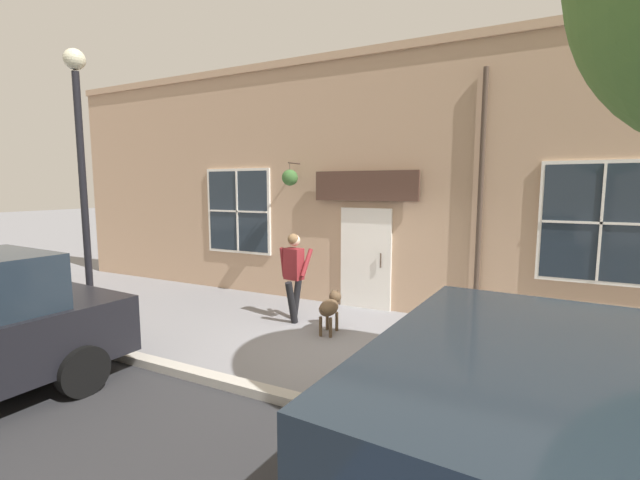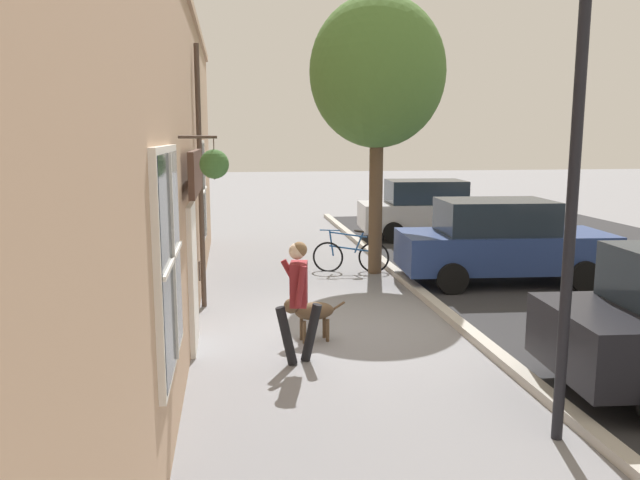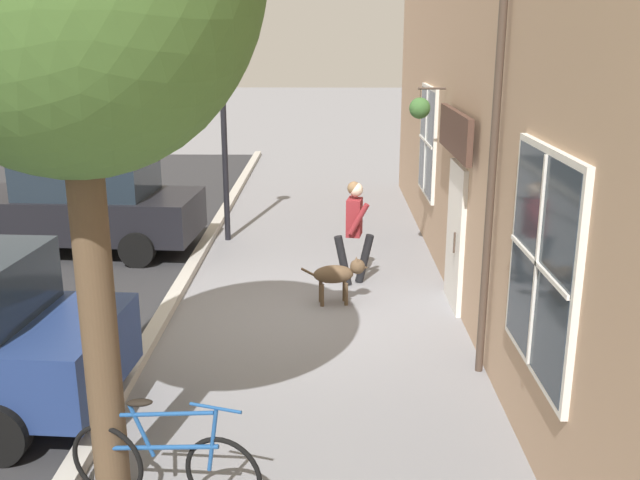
# 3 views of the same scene
# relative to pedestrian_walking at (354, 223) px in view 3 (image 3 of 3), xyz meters

# --- Properties ---
(ground_plane) EXTENTS (90.00, 90.00, 0.00)m
(ground_plane) POSITION_rel_pedestrian_walking_xyz_m (0.73, 1.30, -1.00)
(ground_plane) COLOR gray
(storefront_facade) EXTENTS (0.95, 18.00, 5.27)m
(storefront_facade) POSITION_rel_pedestrian_walking_xyz_m (-1.61, 1.29, 1.63)
(storefront_facade) COLOR tan
(storefront_facade) RESTS_ON ground_plane
(pedestrian_walking) EXTENTS (0.66, 0.60, 1.68)m
(pedestrian_walking) POSITION_rel_pedestrian_walking_xyz_m (0.00, 0.00, 0.00)
(pedestrian_walking) COLOR black
(pedestrian_walking) RESTS_ON ground_plane
(dog_on_leash) EXTENTS (1.00, 0.37, 0.70)m
(dog_on_leash) POSITION_rel_pedestrian_walking_xyz_m (0.27, 0.88, -0.54)
(dog_on_leash) COLOR brown
(dog_on_leash) RESTS_ON ground_plane
(leaning_bicycle) EXTENTS (1.71, 0.44, 1.00)m
(leaning_bicycle) POSITION_rel_pedestrian_walking_xyz_m (1.80, 5.60, -0.62)
(leaning_bicycle) COLOR black
(leaning_bicycle) RESTS_ON ground_plane
(parked_car_nearest_curb) EXTENTS (4.41, 2.15, 1.75)m
(parked_car_nearest_curb) POSITION_rel_pedestrian_walking_xyz_m (4.90, -1.76, -0.12)
(parked_car_nearest_curb) COLOR black
(parked_car_nearest_curb) RESTS_ON ground_plane
(street_lamp) EXTENTS (0.32, 0.32, 4.65)m
(street_lamp) POSITION_rel_pedestrian_walking_xyz_m (2.37, -2.52, 2.06)
(street_lamp) COLOR black
(street_lamp) RESTS_ON ground_plane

